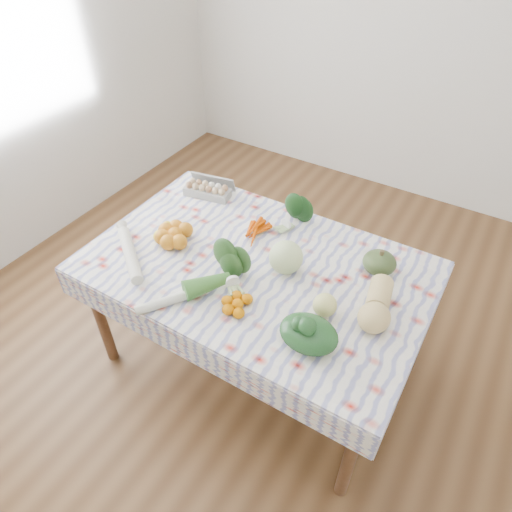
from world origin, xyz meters
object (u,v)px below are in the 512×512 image
at_px(cabbage, 286,257).
at_px(dining_table, 256,277).
at_px(butternut_squash, 378,303).
at_px(egg_carton, 207,191).
at_px(grapefruit, 325,305).
at_px(kabocha_squash, 379,262).

bearing_deg(cabbage, dining_table, -162.90).
xyz_separation_m(dining_table, butternut_squash, (0.61, 0.00, 0.15)).
distance_m(dining_table, butternut_squash, 0.63).
distance_m(dining_table, egg_carton, 0.68).
height_order(butternut_squash, grapefruit, butternut_squash).
bearing_deg(egg_carton, butternut_squash, -27.99).
height_order(egg_carton, butternut_squash, butternut_squash).
distance_m(egg_carton, butternut_squash, 1.23).
relative_size(egg_carton, butternut_squash, 0.91).
bearing_deg(cabbage, egg_carton, 155.23).
xyz_separation_m(dining_table, cabbage, (0.14, 0.04, 0.17)).
distance_m(kabocha_squash, cabbage, 0.45).
xyz_separation_m(dining_table, grapefruit, (0.42, -0.11, 0.14)).
bearing_deg(grapefruit, dining_table, 164.84).
bearing_deg(dining_table, egg_carton, 146.77).
height_order(dining_table, butternut_squash, butternut_squash).
bearing_deg(dining_table, kabocha_squash, 27.44).
relative_size(kabocha_squash, cabbage, 0.98).
distance_m(egg_carton, grapefruit, 1.09).
xyz_separation_m(egg_carton, kabocha_squash, (1.08, -0.09, 0.02)).
bearing_deg(grapefruit, kabocha_squash, 74.52).
height_order(egg_carton, kabocha_squash, kabocha_squash).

